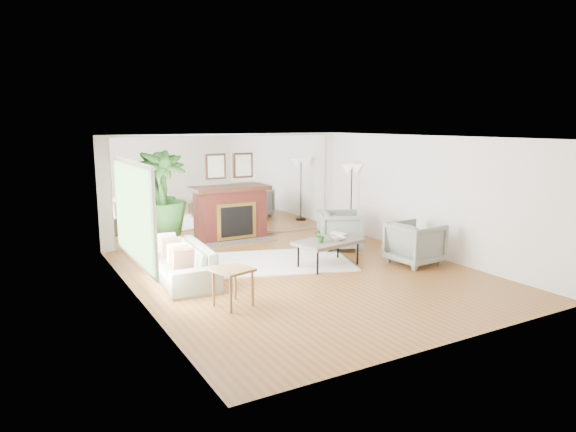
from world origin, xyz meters
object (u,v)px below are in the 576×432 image
sofa (182,263)px  potted_ficus (162,198)px  floor_lamp (352,175)px  armchair_front (415,243)px  coffee_table (329,243)px  fireplace (233,212)px  side_table (233,275)px  armchair_back (340,230)px

sofa → potted_ficus: (0.35, 2.33, 0.84)m
floor_lamp → sofa: bearing=-162.8°
armchair_front → floor_lamp: floor_lamp is taller
coffee_table → armchair_front: (1.59, -0.68, -0.06)m
fireplace → floor_lamp: fireplace is taller
sofa → side_table: bearing=12.9°
sofa → armchair_back: size_ratio=2.33×
fireplace → potted_ficus: (-1.73, -0.16, 0.49)m
armchair_back → armchair_front: 1.82m
fireplace → armchair_front: fireplace is taller
floor_lamp → fireplace: bearing=159.5°
armchair_back → floor_lamp: (1.01, 0.99, 1.08)m
sofa → armchair_front: bearing=78.2°
armchair_back → sofa: bearing=123.0°
coffee_table → floor_lamp: size_ratio=0.80×
armchair_back → side_table: 4.12m
side_table → potted_ficus: potted_ficus is taller
coffee_table → armchair_back: armchair_back is taller
fireplace → coffee_table: bearing=-77.6°
armchair_front → potted_ficus: (-3.99, 3.57, 0.74)m
fireplace → potted_ficus: bearing=-174.7°
armchair_back → floor_lamp: bearing=-20.0°
side_table → floor_lamp: 5.61m
armchair_back → armchair_front: (0.58, -1.72, -0.00)m
sofa → floor_lamp: bearing=111.2°
coffee_table → sofa: size_ratio=0.65×
potted_ficus → sofa: bearing=-98.6°
fireplace → sofa: fireplace is taller
fireplace → armchair_front: size_ratio=2.23×
fireplace → sofa: bearing=-129.9°
coffee_table → potted_ficus: bearing=129.7°
fireplace → potted_ficus: potted_ficus is taller
coffee_table → potted_ficus: 3.81m
sofa → floor_lamp: floor_lamp is taller
armchair_front → potted_ficus: potted_ficus is taller
side_table → coffee_table: bearing=24.3°
armchair_front → side_table: size_ratio=1.43×
potted_ficus → floor_lamp: potted_ficus is taller
coffee_table → floor_lamp: bearing=45.1°
side_table → potted_ficus: bearing=88.7°
floor_lamp → side_table: bearing=-145.1°
sofa → floor_lamp: size_ratio=1.23×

